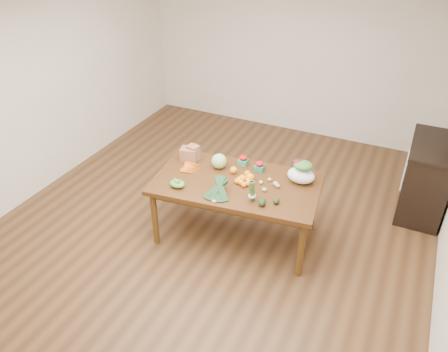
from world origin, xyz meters
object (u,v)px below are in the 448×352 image
at_px(cabinet, 426,178).
at_px(paper_bag, 189,153).
at_px(salad_bag, 301,173).
at_px(mandarin_cluster, 243,179).
at_px(asparagus_bundle, 252,191).
at_px(cabbage, 219,161).
at_px(dining_table, 236,209).
at_px(kale_bunch, 217,190).

distance_m(cabinet, paper_bag, 2.94).
bearing_deg(salad_bag, paper_bag, -175.83).
distance_m(mandarin_cluster, asparagus_bundle, 0.35).
bearing_deg(cabbage, paper_bag, 177.89).
bearing_deg(asparagus_bundle, cabbage, 135.91).
xyz_separation_m(dining_table, cabbage, (-0.30, 0.18, 0.46)).
xyz_separation_m(cabbage, mandarin_cluster, (0.38, -0.18, -0.04)).
distance_m(dining_table, kale_bunch, 0.58).
relative_size(cabinet, salad_bag, 3.36).
distance_m(paper_bag, kale_bunch, 0.84).
bearing_deg(asparagus_bundle, kale_bunch, -173.20).
height_order(dining_table, cabbage, cabbage).
height_order(paper_bag, asparagus_bundle, asparagus_bundle).
height_order(cabinet, paper_bag, cabinet).
relative_size(cabinet, asparagus_bundle, 4.08).
bearing_deg(cabbage, mandarin_cluster, -25.77).
relative_size(cabinet, mandarin_cluster, 5.67).
relative_size(dining_table, cabbage, 10.35).
distance_m(paper_bag, mandarin_cluster, 0.81).
bearing_deg(paper_bag, mandarin_cluster, -14.24).
xyz_separation_m(kale_bunch, salad_bag, (0.70, 0.65, 0.04)).
bearing_deg(dining_table, cabinet, 30.68).
bearing_deg(salad_bag, asparagus_bundle, -121.79).
xyz_separation_m(cabinet, kale_bunch, (-1.98, -1.83, 0.36)).
distance_m(cabinet, asparagus_bundle, 2.42).
height_order(cabinet, asparagus_bundle, asparagus_bundle).
distance_m(kale_bunch, asparagus_bundle, 0.37).
bearing_deg(paper_bag, dining_table, -15.65).
bearing_deg(cabbage, kale_bunch, -66.08).
height_order(cabinet, mandarin_cluster, cabinet).
height_order(mandarin_cluster, kale_bunch, kale_bunch).
xyz_separation_m(asparagus_bundle, salad_bag, (0.35, 0.56, -0.01)).
bearing_deg(kale_bunch, cabinet, 35.77).
height_order(cabinet, salad_bag, salad_bag).
bearing_deg(salad_bag, dining_table, -155.14).
distance_m(mandarin_cluster, salad_bag, 0.64).
xyz_separation_m(paper_bag, salad_bag, (1.34, 0.10, 0.02)).
relative_size(cabbage, kale_bunch, 0.44).
height_order(paper_bag, salad_bag, salad_bag).
distance_m(dining_table, mandarin_cluster, 0.43).
xyz_separation_m(cabbage, salad_bag, (0.94, 0.11, 0.03)).
height_order(cabinet, cabbage, cabinet).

